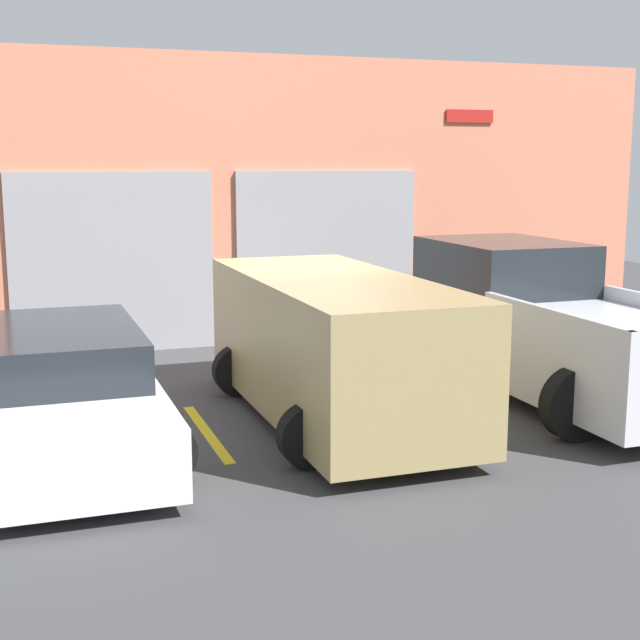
% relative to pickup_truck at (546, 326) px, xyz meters
% --- Properties ---
extents(ground_plane, '(28.00, 28.00, 0.00)m').
position_rel_pickup_truck_xyz_m(ground_plane, '(-3.00, 1.37, -0.88)').
color(ground_plane, '#3D3D3F').
extents(shophouse_building, '(15.19, 0.68, 4.65)m').
position_rel_pickup_truck_xyz_m(shophouse_building, '(-3.01, 4.66, 1.42)').
color(shophouse_building, '#D17A5B').
rests_on(shophouse_building, ground).
extents(pickup_truck, '(2.42, 5.04, 1.89)m').
position_rel_pickup_truck_xyz_m(pickup_truck, '(0.00, 0.00, 0.00)').
color(pickup_truck, silver).
rests_on(pickup_truck, ground).
extents(sedan_white, '(2.18, 4.72, 1.27)m').
position_rel_pickup_truck_xyz_m(sedan_white, '(-6.01, -0.26, -0.27)').
color(sedan_white, white).
rests_on(sedan_white, ground).
extents(sedan_side, '(2.21, 4.68, 1.68)m').
position_rel_pickup_truck_xyz_m(sedan_side, '(-3.00, -0.28, 0.03)').
color(sedan_side, '#9E8956').
rests_on(sedan_side, ground).
extents(parking_stripe_left, '(0.12, 2.20, 0.01)m').
position_rel_pickup_truck_xyz_m(parking_stripe_left, '(-4.51, -0.29, -0.87)').
color(parking_stripe_left, gold).
rests_on(parking_stripe_left, ground).
extents(parking_stripe_centre, '(0.12, 2.20, 0.01)m').
position_rel_pickup_truck_xyz_m(parking_stripe_centre, '(-1.50, -0.29, -0.87)').
color(parking_stripe_centre, gold).
rests_on(parking_stripe_centre, ground).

